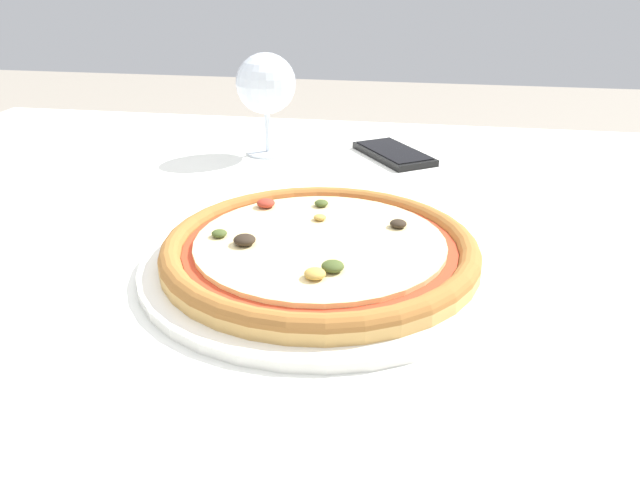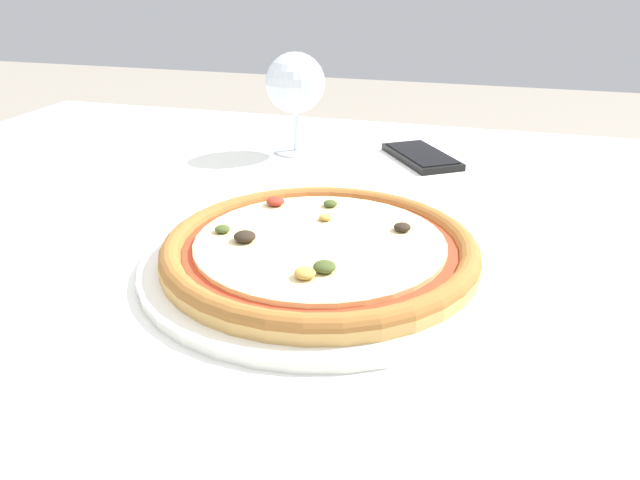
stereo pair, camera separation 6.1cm
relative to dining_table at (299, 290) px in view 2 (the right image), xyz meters
name	(u,v)px [view 2 (the right image)]	position (x,y,z in m)	size (l,w,h in m)	color
dining_table	(299,290)	(0.00, 0.00, 0.00)	(1.40, 1.07, 0.72)	brown
pizza_plate	(320,252)	(0.05, -0.08, 0.09)	(0.36, 0.36, 0.04)	white
wine_glass_far_left	(295,84)	(-0.10, 0.30, 0.18)	(0.09, 0.09, 0.16)	silver
cell_phone	(421,156)	(0.10, 0.32, 0.08)	(0.14, 0.16, 0.01)	black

